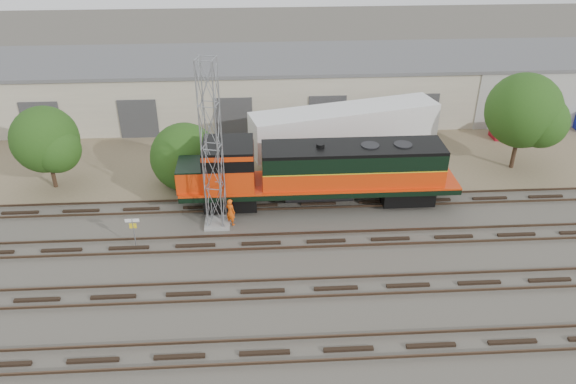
{
  "coord_description": "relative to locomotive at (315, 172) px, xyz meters",
  "views": [
    {
      "loc": [
        -4.04,
        -26.74,
        19.89
      ],
      "look_at": [
        -2.2,
        4.0,
        2.2
      ],
      "focal_mm": 35.0,
      "sensor_mm": 36.0,
      "label": 1
    }
  ],
  "objects": [
    {
      "name": "sign_post",
      "position": [
        -11.27,
        -4.36,
        -1.09
      ],
      "size": [
        0.85,
        0.07,
        2.07
      ],
      "color": "gray",
      "rests_on": "ground"
    },
    {
      "name": "tree_mid",
      "position": [
        -8.68,
        3.34,
        -0.51
      ],
      "size": [
        5.14,
        4.89,
        4.89
      ],
      "color": "#382619",
      "rests_on": "ground"
    },
    {
      "name": "semi_trailer",
      "position": [
        3.28,
        6.46,
        0.26
      ],
      "size": [
        14.74,
        6.31,
        4.45
      ],
      "rotation": [
        0.0,
        0.0,
        0.24
      ],
      "color": "silver",
      "rests_on": "ground"
    },
    {
      "name": "tree_west",
      "position": [
        -18.17,
        3.42,
        1.09
      ],
      "size": [
        4.88,
        4.64,
        6.07
      ],
      "color": "#382619",
      "rests_on": "ground"
    },
    {
      "name": "dumpster_red",
      "position": [
        17.0,
        10.04,
        -1.84
      ],
      "size": [
        1.57,
        1.48,
        1.4
      ],
      "primitive_type": "cube",
      "rotation": [
        0.0,
        0.0,
        0.05
      ],
      "color": "maroon",
      "rests_on": "ground"
    },
    {
      "name": "warehouse",
      "position": [
        0.36,
        16.98,
        0.12
      ],
      "size": [
        58.4,
        10.4,
        5.3
      ],
      "color": "beige",
      "rests_on": "ground"
    },
    {
      "name": "worker",
      "position": [
        -5.59,
        -2.14,
        -1.6
      ],
      "size": [
        0.82,
        0.76,
        1.87
      ],
      "primitive_type": "imported",
      "rotation": [
        0.0,
        0.0,
        2.52
      ],
      "color": "#F4540D",
      "rests_on": "ground"
    },
    {
      "name": "dirt_strip",
      "position": [
        0.31,
        9.0,
        -2.53
      ],
      "size": [
        80.0,
        16.0,
        0.02
      ],
      "primitive_type": "cube",
      "color": "#726047",
      "rests_on": "ground"
    },
    {
      "name": "locomotive",
      "position": [
        0.0,
        0.0,
        0.0
      ],
      "size": [
        18.56,
        3.26,
        4.46
      ],
      "color": "black",
      "rests_on": "tracks"
    },
    {
      "name": "ground",
      "position": [
        0.31,
        -6.0,
        -2.54
      ],
      "size": [
        140.0,
        140.0,
        0.0
      ],
      "primitive_type": "plane",
      "color": "#47423A",
      "rests_on": "ground"
    },
    {
      "name": "tree_east",
      "position": [
        16.01,
        4.38,
        2.0
      ],
      "size": [
        5.78,
        5.5,
        7.43
      ],
      "color": "#382619",
      "rests_on": "ground"
    },
    {
      "name": "signal_tower",
      "position": [
        -6.47,
        -2.1,
        2.77
      ],
      "size": [
        1.61,
        1.61,
        10.91
      ],
      "rotation": [
        0.0,
        0.0,
        -0.24
      ],
      "color": "gray",
      "rests_on": "ground"
    },
    {
      "name": "tracks",
      "position": [
        0.31,
        -9.0,
        -2.46
      ],
      "size": [
        80.0,
        20.4,
        0.28
      ],
      "color": "black",
      "rests_on": "ground"
    }
  ]
}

